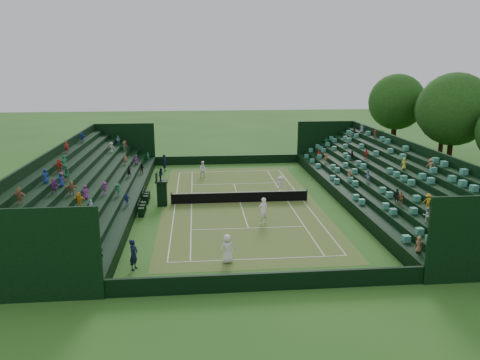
{
  "coord_description": "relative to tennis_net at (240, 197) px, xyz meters",
  "views": [
    {
      "loc": [
        -3.6,
        -38.0,
        11.57
      ],
      "look_at": [
        0.0,
        0.0,
        2.0
      ],
      "focal_mm": 35.0,
      "sensor_mm": 36.0,
      "label": 1
    }
  ],
  "objects": [
    {
      "name": "tree_row",
      "position": [
        22.65,
        10.47,
        6.05
      ],
      "size": [
        9.59,
        34.85,
        10.75
      ],
      "color": "black",
      "rests_on": "ground"
    },
    {
      "name": "perimeter_wall_west",
      "position": [
        -8.48,
        0.0,
        -0.03
      ],
      "size": [
        0.2,
        31.77,
        1.0
      ],
      "primitive_type": "cube",
      "color": "black",
      "rests_on": "ground"
    },
    {
      "name": "line_judge_south",
      "position": [
        -7.33,
        -12.6,
        0.38
      ],
      "size": [
        0.64,
        0.77,
        1.81
      ],
      "primitive_type": "imported",
      "rotation": [
        0.0,
        0.0,
        1.2
      ],
      "color": "black",
      "rests_on": "ground"
    },
    {
      "name": "tennis_net",
      "position": [
        0.0,
        0.0,
        0.0
      ],
      "size": [
        11.67,
        0.1,
        1.06
      ],
      "color": "black",
      "rests_on": "ground"
    },
    {
      "name": "court_surface",
      "position": [
        0.0,
        0.0,
        -0.52
      ],
      "size": [
        12.97,
        26.77,
        0.01
      ],
      "primitive_type": "cube",
      "color": "#407D29",
      "rests_on": "ground"
    },
    {
      "name": "north_grandstand",
      "position": [
        12.66,
        0.0,
        1.02
      ],
      "size": [
        6.6,
        32.0,
        4.9
      ],
      "color": "black",
      "rests_on": "ground"
    },
    {
      "name": "ground",
      "position": [
        0.0,
        0.0,
        -0.53
      ],
      "size": [
        160.0,
        160.0,
        0.0
      ],
      "primitive_type": "plane",
      "color": "#275C1D",
      "rests_on": "ground"
    },
    {
      "name": "courtside_chairs",
      "position": [
        -7.98,
        -0.49,
        -0.14
      ],
      "size": [
        0.47,
        5.44,
        1.01
      ],
      "color": "black",
      "rests_on": "ground"
    },
    {
      "name": "south_grandstand",
      "position": [
        -12.66,
        0.0,
        1.02
      ],
      "size": [
        6.6,
        32.0,
        4.9
      ],
      "color": "black",
      "rests_on": "ground"
    },
    {
      "name": "umpire_chair",
      "position": [
        -6.55,
        -0.16,
        0.84
      ],
      "size": [
        1.02,
        1.02,
        3.2
      ],
      "color": "black",
      "rests_on": "ground"
    },
    {
      "name": "player_far_west",
      "position": [
        -2.94,
        9.3,
        0.36
      ],
      "size": [
        0.93,
        0.76,
        1.76
      ],
      "primitive_type": "imported",
      "rotation": [
        0.0,
        0.0,
        0.11
      ],
      "color": "white",
      "rests_on": "ground"
    },
    {
      "name": "scoreboard_tower",
      "position": [
        17.75,
        16.0,
        2.62
      ],
      "size": [
        2.0,
        1.0,
        3.7
      ],
      "color": "black",
      "rests_on": "ground"
    },
    {
      "name": "perimeter_wall_east",
      "position": [
        8.48,
        0.0,
        -0.03
      ],
      "size": [
        0.2,
        31.77,
        1.0
      ],
      "primitive_type": "cube",
      "color": "black",
      "rests_on": "ground"
    },
    {
      "name": "player_near_east",
      "position": [
        1.19,
        -5.49,
        0.48
      ],
      "size": [
        0.84,
        0.66,
        2.01
      ],
      "primitive_type": "imported",
      "rotation": [
        0.0,
        0.0,
        3.42
      ],
      "color": "white",
      "rests_on": "ground"
    },
    {
      "name": "player_far_east",
      "position": [
        3.97,
        2.62,
        0.29
      ],
      "size": [
        1.11,
        0.72,
        1.63
      ],
      "primitive_type": "imported",
      "rotation": [
        0.0,
        0.0,
        0.11
      ],
      "color": "white",
      "rests_on": "ground"
    },
    {
      "name": "line_judge_north",
      "position": [
        -7.1,
        12.89,
        0.39
      ],
      "size": [
        0.53,
        0.72,
        1.83
      ],
      "primitive_type": "imported",
      "rotation": [
        0.0,
        0.0,
        1.71
      ],
      "color": "black",
      "rests_on": "ground"
    },
    {
      "name": "perimeter_wall_south",
      "position": [
        0.0,
        -15.88,
        -0.03
      ],
      "size": [
        17.17,
        0.2,
        1.0
      ],
      "primitive_type": "cube",
      "color": "black",
      "rests_on": "ground"
    },
    {
      "name": "perimeter_wall_north",
      "position": [
        0.0,
        15.88,
        -0.03
      ],
      "size": [
        17.17,
        0.2,
        1.0
      ],
      "primitive_type": "cube",
      "color": "black",
      "rests_on": "ground"
    },
    {
      "name": "player_near_west",
      "position": [
        -1.91,
        -12.19,
        0.36
      ],
      "size": [
        0.98,
        0.77,
        1.77
      ],
      "primitive_type": "imported",
      "rotation": [
        0.0,
        0.0,
        3.41
      ],
      "color": "white",
      "rests_on": "ground"
    }
  ]
}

